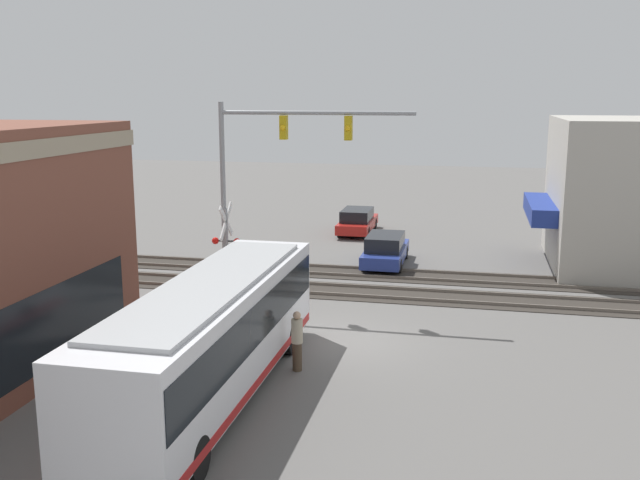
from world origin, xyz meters
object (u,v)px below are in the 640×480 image
(crossing_signal, at_px, (226,241))
(parked_car_blue, at_px, (385,251))
(pedestrian_near_bus, at_px, (297,340))
(city_bus, at_px, (212,334))
(pedestrian_at_crossing, at_px, (236,276))
(parked_car_red, at_px, (357,222))

(crossing_signal, height_order, parked_car_blue, crossing_signal)
(pedestrian_near_bus, bearing_deg, crossing_signal, 33.65)
(parked_car_blue, bearing_deg, city_bus, 170.81)
(parked_car_blue, relative_size, pedestrian_at_crossing, 2.55)
(crossing_signal, relative_size, parked_car_blue, 0.80)
(pedestrian_near_bus, relative_size, pedestrian_at_crossing, 0.97)
(crossing_signal, xyz_separation_m, parked_car_red, (14.36, -2.91, -1.62))
(city_bus, xyz_separation_m, pedestrian_near_bus, (2.36, -1.72, -0.86))
(parked_car_red, height_order, pedestrian_near_bus, pedestrian_near_bus)
(city_bus, distance_m, parked_car_red, 23.70)
(city_bus, height_order, pedestrian_at_crossing, city_bus)
(parked_car_blue, bearing_deg, pedestrian_at_crossing, 144.64)
(parked_car_red, relative_size, pedestrian_near_bus, 2.60)
(parked_car_blue, relative_size, pedestrian_near_bus, 2.63)
(parked_car_blue, bearing_deg, pedestrian_near_bus, 176.33)
(crossing_signal, xyz_separation_m, pedestrian_at_crossing, (-0.34, -0.48, -1.33))
(pedestrian_near_bus, distance_m, pedestrian_at_crossing, 7.82)
(city_bus, height_order, parked_car_blue, city_bus)
(city_bus, bearing_deg, parked_car_red, 0.00)
(city_bus, bearing_deg, pedestrian_at_crossing, 15.19)
(parked_car_blue, distance_m, parked_car_red, 8.03)
(parked_car_blue, distance_m, pedestrian_at_crossing, 8.71)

